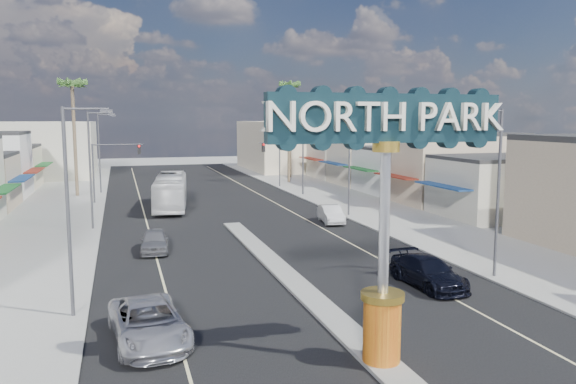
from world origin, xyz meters
TOP-DOWN VIEW (x-y plane):
  - ground at (0.00, 30.00)m, footprint 160.00×160.00m
  - road at (0.00, 30.00)m, footprint 20.00×120.00m
  - median_island at (0.00, 14.00)m, footprint 1.30×30.00m
  - sidewalk_left at (-14.00, 30.00)m, footprint 8.00×120.00m
  - sidewalk_right at (14.00, 30.00)m, footprint 8.00×120.00m
  - storefront_row_right at (24.00, 43.00)m, footprint 12.00×42.00m
  - backdrop_far_left at (-22.00, 75.00)m, footprint 20.00×20.00m
  - backdrop_far_right at (22.00, 75.00)m, footprint 20.00×20.00m
  - gateway_sign at (0.00, 1.98)m, footprint 8.20×1.50m
  - traffic_signal_left at (-9.18, 43.99)m, footprint 5.09×0.45m
  - traffic_signal_right at (9.18, 43.99)m, footprint 5.09×0.45m
  - streetlight_l_near at (-10.43, 10.00)m, footprint 2.03×0.22m
  - streetlight_l_mid at (-10.43, 30.00)m, footprint 2.03×0.22m
  - streetlight_l_far at (-10.43, 52.00)m, footprint 2.03×0.22m
  - streetlight_r_near at (10.43, 10.00)m, footprint 2.03×0.22m
  - streetlight_r_mid at (10.43, 30.00)m, footprint 2.03×0.22m
  - streetlight_r_far at (10.43, 52.00)m, footprint 2.03×0.22m
  - palm_left_far at (-13.00, 50.00)m, footprint 2.60×2.60m
  - palm_right_mid at (13.00, 56.00)m, footprint 2.60×2.60m
  - palm_right_far at (15.00, 62.00)m, footprint 2.60×2.60m
  - suv_left at (-7.62, 6.38)m, footprint 3.17×5.86m
  - suv_right at (6.39, 9.70)m, footprint 2.40×5.28m
  - car_parked_left at (-6.49, 21.35)m, footprint 2.07×4.40m
  - car_parked_right at (7.97, 27.53)m, footprint 2.07×4.48m
  - city_bus at (-3.91, 38.85)m, footprint 4.22×11.93m

SIDE VIEW (x-z plane):
  - ground at x=0.00m, z-range 0.00..0.00m
  - road at x=0.00m, z-range 0.00..0.01m
  - sidewalk_left at x=-14.00m, z-range 0.00..0.12m
  - sidewalk_right at x=14.00m, z-range 0.00..0.12m
  - median_island at x=0.00m, z-range 0.00..0.16m
  - car_parked_right at x=7.97m, z-range 0.00..1.42m
  - car_parked_left at x=-6.49m, z-range 0.00..1.45m
  - suv_right at x=6.39m, z-range 0.00..1.50m
  - suv_left at x=-7.62m, z-range 0.00..1.56m
  - city_bus at x=-3.91m, z-range 0.00..3.25m
  - storefront_row_right at x=24.00m, z-range 0.00..6.00m
  - backdrop_far_left at x=-22.00m, z-range 0.00..8.00m
  - backdrop_far_right at x=22.00m, z-range 0.00..8.00m
  - traffic_signal_left at x=-9.18m, z-range 1.27..7.27m
  - traffic_signal_right at x=9.18m, z-range 1.27..7.27m
  - streetlight_l_near at x=-10.43m, z-range 0.57..9.57m
  - streetlight_l_mid at x=-10.43m, z-range 0.57..9.57m
  - streetlight_l_far at x=-10.43m, z-range 0.57..9.57m
  - streetlight_r_near at x=10.43m, z-range 0.57..9.57m
  - streetlight_r_mid at x=10.43m, z-range 0.57..9.57m
  - streetlight_r_far at x=10.43m, z-range 0.57..9.57m
  - gateway_sign at x=0.00m, z-range 1.35..10.50m
  - palm_right_mid at x=13.00m, z-range 4.55..16.65m
  - palm_left_far at x=-13.00m, z-range 4.95..18.05m
  - palm_right_far at x=15.00m, z-range 5.34..19.44m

